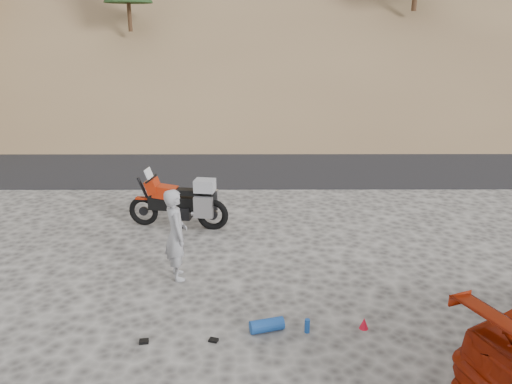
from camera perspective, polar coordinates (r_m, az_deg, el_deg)
ground at (r=8.92m, az=-7.65°, el=-10.54°), size 140.00×140.00×0.00m
road at (r=17.33m, az=-3.96°, el=3.78°), size 120.00×7.00×0.05m
motorcycle at (r=11.21m, az=-8.43°, el=-1.23°), size 2.29×0.86×1.37m
man at (r=9.23m, az=-8.87°, el=-9.56°), size 0.57×0.70×1.66m
gear_blue_mat at (r=7.60m, az=1.25°, el=-14.99°), size 0.54×0.33×0.20m
gear_bottle at (r=7.61m, az=5.87°, el=-14.98°), size 0.10×0.10×0.21m
gear_funnel at (r=7.83m, az=12.24°, el=-14.45°), size 0.16×0.16×0.18m
gear_glove_a at (r=7.46m, az=-4.88°, el=-16.52°), size 0.15×0.13×0.04m
gear_glove_b at (r=7.57m, az=-12.69°, el=-16.32°), size 0.15×0.12×0.04m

